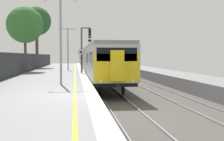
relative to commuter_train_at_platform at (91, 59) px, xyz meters
The scene contains 8 objects.
ground 33.63m from the commuter_train_at_platform, 89.07° to the right, with size 17.40×110.00×1.21m.
commuter_train_at_platform is the anchor object (origin of this frame).
signal_gantry 15.89m from the commuter_train_at_platform, 95.30° to the right, with size 1.10×0.24×4.67m.
speed_limit_sign 17.89m from the commuter_train_at_platform, 95.92° to the right, with size 0.59×0.08×2.40m.
platform_lamp_mid 28.81m from the commuter_train_at_platform, 96.54° to the right, with size 2.00×0.20×5.23m.
platform_lamp_far 10.93m from the commuter_train_at_platform, 107.68° to the right, with size 2.00×0.20×5.08m.
background_tree_left 15.05m from the commuter_train_at_platform, 123.36° to the right, with size 4.12×4.12×7.30m.
background_tree_centre 9.83m from the commuter_train_at_platform, behind, with size 4.36×4.36×9.15m.
Camera 1 is at (-0.34, -13.13, 1.74)m, focal length 47.63 mm.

